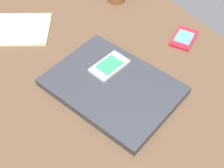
{
  "coord_description": "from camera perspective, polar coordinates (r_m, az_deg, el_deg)",
  "views": [
    {
      "loc": [
        41.13,
        -29.29,
        65.75
      ],
      "look_at": [
        -3.84,
        -0.14,
        5.0
      ],
      "focal_mm": 49.94,
      "sensor_mm": 36.0,
      "label": 1
    }
  ],
  "objects": [
    {
      "name": "notepad",
      "position": [
        1.04,
        -16.76,
        9.62
      ],
      "size": [
        23.47,
        24.71,
        0.8
      ],
      "primitive_type": "cube",
      "rotation": [
        0.0,
        0.0,
        -0.56
      ],
      "color": "#F2EDB2",
      "rests_on": "desk_surface"
    },
    {
      "name": "laptop_closed",
      "position": [
        0.82,
        0.0,
        -0.45
      ],
      "size": [
        38.7,
        32.83,
        2.06
      ],
      "primitive_type": "cube",
      "rotation": [
        0.0,
        0.0,
        0.3
      ],
      "color": "#33353D",
      "rests_on": "desk_surface"
    },
    {
      "name": "cell_phone_on_laptop",
      "position": [
        0.85,
        -0.48,
        3.32
      ],
      "size": [
        8.44,
        11.63,
        1.0
      ],
      "color": "silver",
      "rests_on": "laptop_closed"
    },
    {
      "name": "cell_phone_on_desk",
      "position": [
        0.99,
        13.01,
        8.18
      ],
      "size": [
        10.33,
        11.67,
        1.06
      ],
      "color": "red",
      "rests_on": "desk_surface"
    },
    {
      "name": "desk_surface",
      "position": [
        0.82,
        1.55,
        -3.28
      ],
      "size": [
        120.0,
        80.0,
        3.0
      ],
      "primitive_type": "cube",
      "color": "brown",
      "rests_on": "ground"
    }
  ]
}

